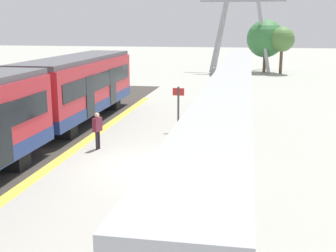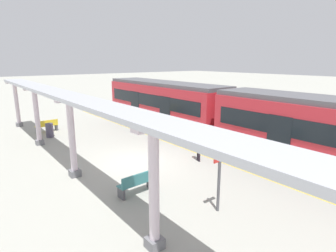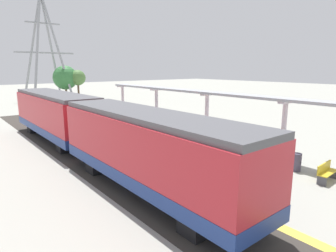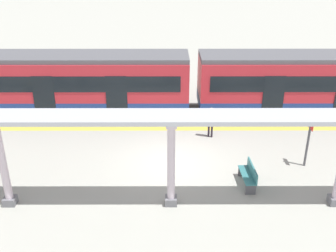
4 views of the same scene
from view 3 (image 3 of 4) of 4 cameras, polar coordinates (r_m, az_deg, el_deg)
The scene contains 18 objects.
ground_plane at distance 19.25m, azimuth 0.93°, elevation -4.36°, with size 176.00×176.00×0.00m, color #9E9E93.
tactile_edge_strip at distance 17.36m, azimuth -7.78°, elevation -6.23°, with size 0.47×30.96×0.01m, color gold.
trackbed at distance 16.54m, azimuth -13.27°, elevation -7.34°, with size 3.20×42.96×0.01m, color #38332D.
train_near_carriage at distance 12.14m, azimuth -4.02°, elevation -4.95°, with size 2.65×11.30×3.48m.
train_far_carriage at distance 22.71m, azimuth -21.44°, elevation 2.00°, with size 2.65×11.30×3.48m.
canopy_pillar_second at distance 17.51m, azimuth 21.92°, elevation -0.91°, with size 1.10×0.44×3.44m.
canopy_pillar_third at distance 20.99m, azimuth 7.67°, elevation 1.77°, with size 1.10×0.44×3.44m.
canopy_pillar_fourth at distance 25.50m, azimuth -2.28°, elevation 3.57°, with size 1.10×0.44×3.44m.
canopy_pillar_fifth at distance 30.40m, azimuth -8.94°, elevation 4.72°, with size 1.10×0.44×3.44m.
canopy_beam at distance 20.75m, azimuth 7.85°, elevation 6.59°, with size 1.20×24.78×0.16m, color #A8AAB2.
bench_near_end at distance 15.56m, azimuth 28.87°, elevation -8.01°, with size 1.52×0.52×0.86m.
bench_mid_platform at distance 22.63m, azimuth -0.42°, elevation -0.79°, with size 1.52×0.50×0.86m.
trash_bin at distance 16.37m, azimuth 24.09°, elevation -6.56°, with size 0.48×0.48×0.93m, color #474154.
platform_info_sign at distance 23.82m, azimuth -7.34°, elevation 1.90°, with size 0.56×0.10×2.20m.
passenger_waiting_near_edge at distance 19.23m, azimuth -8.48°, elevation -1.49°, with size 0.32×0.49×1.56m.
electricity_pylon at distance 52.10m, azimuth -23.26°, elevation 14.22°, with size 9.26×6.47×16.88m.
tree_left_background at distance 51.85m, azimuth -19.70°, elevation 9.00°, with size 4.00×4.00×5.61m.
tree_right_background at distance 51.27m, azimuth -17.45°, elevation 9.08°, with size 2.58×2.58×4.90m.
Camera 3 is at (-11.85, -14.22, 5.25)m, focal length 30.75 mm.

